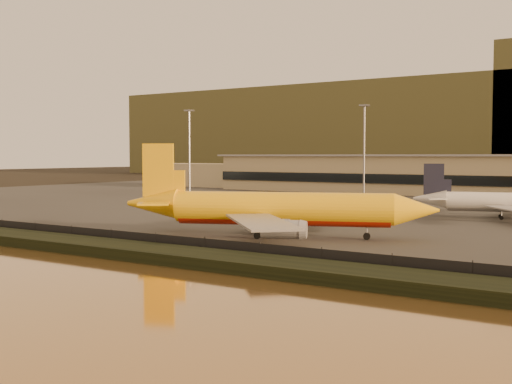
# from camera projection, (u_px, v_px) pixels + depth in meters

# --- Properties ---
(ground) EXTENTS (900.00, 900.00, 0.00)m
(ground) POSITION_uv_depth(u_px,v_px,m) (205.00, 240.00, 94.56)
(ground) COLOR black
(ground) RESTS_ON ground
(embankment) EXTENTS (320.00, 7.00, 1.40)m
(embankment) POSITION_uv_depth(u_px,v_px,m) (122.00, 250.00, 80.33)
(embankment) COLOR black
(embankment) RESTS_ON ground
(tarmac) EXTENTS (320.00, 220.00, 0.20)m
(tarmac) POSITION_uv_depth(u_px,v_px,m) (420.00, 201.00, 173.87)
(tarmac) COLOR #2D2D2D
(tarmac) RESTS_ON ground
(perimeter_fence) EXTENTS (300.00, 0.05, 2.20)m
(perimeter_fence) POSITION_uv_depth(u_px,v_px,m) (144.00, 241.00, 83.63)
(perimeter_fence) COLOR black
(perimeter_fence) RESTS_ON tarmac
(terminal_building) EXTENTS (202.00, 25.00, 12.60)m
(terminal_building) POSITION_uv_depth(u_px,v_px,m) (408.00, 175.00, 206.97)
(terminal_building) COLOR tan
(terminal_building) RESTS_ON tarmac
(apron_light_masts) EXTENTS (152.20, 12.20, 25.40)m
(apron_light_masts) POSITION_uv_depth(u_px,v_px,m) (456.00, 141.00, 148.06)
(apron_light_masts) COLOR slate
(apron_light_masts) RESTS_ON tarmac
(dhl_cargo_jet) EXTENTS (45.43, 42.99, 14.14)m
(dhl_cargo_jet) POSITION_uv_depth(u_px,v_px,m) (277.00, 209.00, 95.87)
(dhl_cargo_jet) COLOR yellow
(dhl_cargo_jet) RESTS_ON tarmac
(white_narrowbody_jet) EXTENTS (36.70, 35.09, 10.68)m
(white_narrowbody_jet) POSITION_uv_depth(u_px,v_px,m) (512.00, 203.00, 123.02)
(white_narrowbody_jet) COLOR silver
(white_narrowbody_jet) RESTS_ON tarmac
(gse_vehicle_yellow) EXTENTS (4.50, 2.46, 1.93)m
(gse_vehicle_yellow) POSITION_uv_depth(u_px,v_px,m) (372.00, 221.00, 111.13)
(gse_vehicle_yellow) COLOR yellow
(gse_vehicle_yellow) RESTS_ON tarmac
(gse_vehicle_white) EXTENTS (4.69, 2.63, 2.00)m
(gse_vehicle_white) POSITION_uv_depth(u_px,v_px,m) (226.00, 207.00, 140.55)
(gse_vehicle_white) COLOR silver
(gse_vehicle_white) RESTS_ON tarmac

